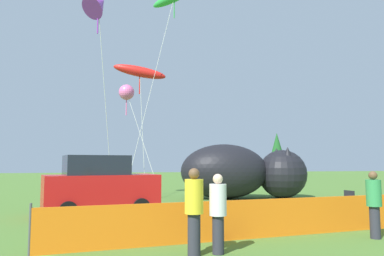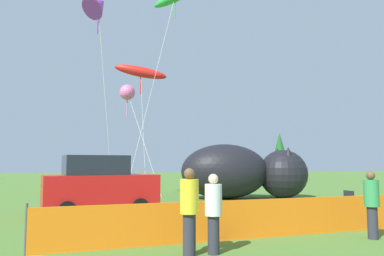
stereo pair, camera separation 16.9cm
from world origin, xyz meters
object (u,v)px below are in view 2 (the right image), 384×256
(inflatable_cat, at_px, (241,173))
(spectator_in_red_shirt, at_px, (189,207))
(kite_red_lizard, at_px, (141,72))
(kite_pink_octopus, at_px, (127,93))
(spectator_in_blue_shirt, at_px, (213,210))
(kite_purple_delta, at_px, (98,5))
(spectator_in_yellow_shirt, at_px, (372,202))
(folding_chair, at_px, (346,201))
(parked_car, at_px, (99,185))

(inflatable_cat, distance_m, spectator_in_red_shirt, 11.91)
(kite_red_lizard, distance_m, kite_pink_octopus, 1.51)
(spectator_in_blue_shirt, relative_size, kite_purple_delta, 0.17)
(spectator_in_blue_shirt, relative_size, spectator_in_yellow_shirt, 0.99)
(spectator_in_red_shirt, distance_m, kite_pink_octopus, 14.44)
(kite_red_lizard, bearing_deg, kite_purple_delta, -114.46)
(kite_red_lizard, bearing_deg, folding_chair, -57.60)
(spectator_in_yellow_shirt, xyz_separation_m, kite_red_lizard, (-4.44, 13.30, 6.13))
(spectator_in_blue_shirt, distance_m, kite_pink_octopus, 14.48)
(kite_red_lizard, bearing_deg, parked_car, -105.33)
(kite_pink_octopus, height_order, kite_purple_delta, kite_purple_delta)
(parked_car, distance_m, kite_red_lizard, 9.73)
(parked_car, xyz_separation_m, folding_chair, (8.23, -2.39, -0.50))
(inflatable_cat, xyz_separation_m, spectator_in_blue_shirt, (-4.57, -10.76, -0.41))
(spectator_in_yellow_shirt, xyz_separation_m, kite_pink_octopus, (-5.18, 13.01, 4.84))
(spectator_in_yellow_shirt, height_order, kite_pink_octopus, kite_pink_octopus)
(folding_chair, height_order, spectator_in_yellow_shirt, spectator_in_yellow_shirt)
(folding_chair, height_order, inflatable_cat, inflatable_cat)
(kite_purple_delta, bearing_deg, kite_pink_octopus, 71.89)
(parked_car, height_order, spectator_in_yellow_shirt, parked_car)
(kite_pink_octopus, bearing_deg, kite_purple_delta, -108.11)
(spectator_in_blue_shirt, distance_m, spectator_in_yellow_shirt, 4.16)
(folding_chair, height_order, spectator_in_blue_shirt, spectator_in_blue_shirt)
(parked_car, height_order, spectator_in_red_shirt, parked_car)
(spectator_in_blue_shirt, xyz_separation_m, kite_purple_delta, (-2.62, 8.85, 7.76))
(kite_pink_octopus, bearing_deg, spectator_in_red_shirt, -87.62)
(spectator_in_blue_shirt, distance_m, kite_purple_delta, 12.06)
(spectator_in_red_shirt, bearing_deg, kite_red_lizard, 89.28)
(spectator_in_red_shirt, xyz_separation_m, kite_red_lizard, (0.17, 13.90, 6.08))
(folding_chair, bearing_deg, inflatable_cat, -88.75)
(folding_chair, relative_size, spectator_in_blue_shirt, 0.54)
(kite_pink_octopus, xyz_separation_m, kite_purple_delta, (-1.55, -4.75, 2.91))
(spectator_in_yellow_shirt, bearing_deg, kite_red_lizard, 108.47)
(spectator_in_red_shirt, height_order, kite_red_lizard, kite_red_lizard)
(inflatable_cat, relative_size, spectator_in_yellow_shirt, 4.12)
(parked_car, distance_m, spectator_in_blue_shirt, 6.91)
(parked_car, bearing_deg, folding_chair, -27.99)
(kite_pink_octopus, bearing_deg, kite_red_lizard, 21.57)
(spectator_in_blue_shirt, bearing_deg, inflatable_cat, 66.98)
(spectator_in_yellow_shirt, bearing_deg, spectator_in_red_shirt, -172.58)
(inflatable_cat, distance_m, kite_red_lizard, 8.17)
(parked_car, height_order, kite_pink_octopus, kite_pink_octopus)
(inflatable_cat, height_order, spectator_in_red_shirt, inflatable_cat)
(spectator_in_yellow_shirt, xyz_separation_m, kite_purple_delta, (-6.73, 8.26, 7.75))
(kite_pink_octopus, distance_m, kite_purple_delta, 5.78)
(folding_chair, distance_m, kite_red_lizard, 13.29)
(parked_car, relative_size, kite_pink_octopus, 0.68)
(spectator_in_blue_shirt, height_order, kite_pink_octopus, kite_pink_octopus)
(spectator_in_yellow_shirt, height_order, kite_red_lizard, kite_red_lizard)
(parked_car, height_order, folding_chair, parked_car)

